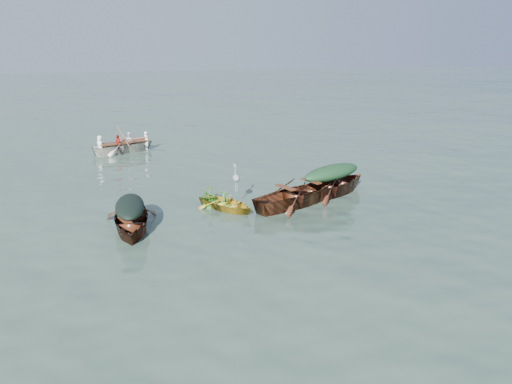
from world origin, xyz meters
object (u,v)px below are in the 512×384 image
at_px(open_wooden_boat, 298,205).
at_px(dark_covered_boat, 132,229).
at_px(green_tarp_boat, 331,195).
at_px(heron, 236,182).
at_px(yellow_dinghy, 226,209).
at_px(rowed_boat, 125,153).

bearing_deg(open_wooden_boat, dark_covered_boat, 73.86).
xyz_separation_m(green_tarp_boat, heron, (-3.46, -0.18, 0.80)).
bearing_deg(green_tarp_boat, dark_covered_boat, 76.87).
height_order(dark_covered_boat, green_tarp_boat, green_tarp_boat).
height_order(green_tarp_boat, heron, heron).
relative_size(yellow_dinghy, rowed_boat, 0.63).
xyz_separation_m(green_tarp_boat, open_wooden_boat, (-1.48, -0.71, 0.00)).
bearing_deg(heron, open_wooden_boat, -50.11).
relative_size(green_tarp_boat, open_wooden_boat, 0.99).
xyz_separation_m(yellow_dinghy, rowed_boat, (-3.09, 9.40, 0.00)).
relative_size(dark_covered_boat, rowed_boat, 0.96).
height_order(green_tarp_boat, rowed_boat, green_tarp_boat).
distance_m(yellow_dinghy, heron, 0.97).
bearing_deg(heron, rowed_boat, 76.03).
height_order(rowed_boat, heron, heron).
relative_size(rowed_boat, heron, 4.57).
bearing_deg(dark_covered_boat, open_wooden_boat, 10.57).
xyz_separation_m(open_wooden_boat, rowed_boat, (-5.49, 9.57, 0.00)).
xyz_separation_m(dark_covered_boat, open_wooden_boat, (5.43, 0.82, 0.00)).
relative_size(open_wooden_boat, rowed_boat, 1.15).
height_order(yellow_dinghy, open_wooden_boat, open_wooden_boat).
bearing_deg(rowed_boat, yellow_dinghy, 176.97).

